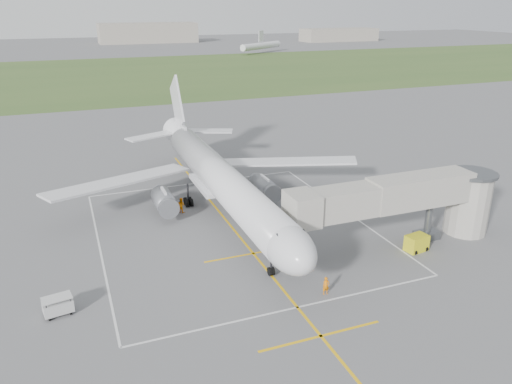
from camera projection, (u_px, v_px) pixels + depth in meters
name	position (u px, v px, depth m)	size (l,w,h in m)	color
ground	(222.00, 216.00, 57.78)	(700.00, 700.00, 0.00)	#5D5D60
grass_strip	(108.00, 75.00, 171.13)	(700.00, 120.00, 0.02)	#3B5726
apron_markings	(239.00, 236.00, 52.70)	(28.20, 60.00, 0.01)	#EBAD0D
airliner	(220.00, 178.00, 56.88)	(38.93, 46.75, 13.52)	silver
jet_bridge	(413.00, 200.00, 49.66)	(23.40, 5.00, 7.20)	#9B988C
gpu_unit	(417.00, 243.00, 49.38)	(2.36, 1.82, 1.63)	gold
baggage_cart	(58.00, 306.00, 39.15)	(2.42, 1.69, 1.55)	beige
ramp_worker_nose	(326.00, 286.00, 41.93)	(0.58, 0.38, 1.59)	orange
ramp_worker_wing	(181.00, 205.00, 58.48)	(0.88, 0.69, 1.81)	orange
distant_hangars	(53.00, 38.00, 281.72)	(345.00, 49.00, 12.00)	gray
distant_aircraft	(100.00, 53.00, 208.93)	(182.31, 52.72, 8.85)	silver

